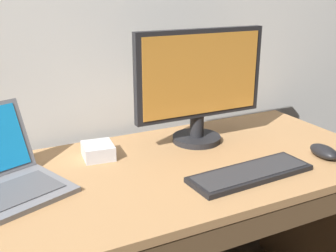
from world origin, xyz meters
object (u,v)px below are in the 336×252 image
object	(u,v)px
wired_keyboard	(250,173)
computer_mouse	(324,152)
external_drive_box	(98,151)
external_monitor	(200,84)

from	to	relation	value
wired_keyboard	computer_mouse	xyz separation A→B (m)	(0.32, 0.01, 0.01)
wired_keyboard	computer_mouse	bearing A→B (deg)	1.16
computer_mouse	external_drive_box	xyz separation A→B (m)	(-0.69, 0.35, 0.00)
wired_keyboard	computer_mouse	size ratio (longest dim) A/B	3.48
computer_mouse	external_drive_box	bearing A→B (deg)	158.52
external_monitor	wired_keyboard	world-z (taller)	external_monitor
external_monitor	wired_keyboard	distance (m)	0.39
external_monitor	external_drive_box	distance (m)	0.43
external_monitor	external_drive_box	bearing A→B (deg)	175.34
computer_mouse	external_drive_box	size ratio (longest dim) A/B	1.06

